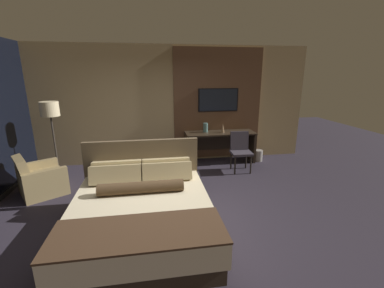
{
  "coord_description": "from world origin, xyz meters",
  "views": [
    {
      "loc": [
        -0.32,
        -3.66,
        2.16
      ],
      "look_at": [
        0.43,
        0.91,
        0.87
      ],
      "focal_mm": 24.0,
      "sensor_mm": 36.0,
      "label": 1
    }
  ],
  "objects_px": {
    "floor_lamp": "(51,115)",
    "vase_short": "(223,128)",
    "vase_tall": "(205,128)",
    "desk": "(220,142)",
    "armchair_by_window": "(41,180)",
    "bed": "(142,211)",
    "waste_bin": "(258,155)",
    "tv": "(218,100)",
    "desk_chair": "(240,148)"
  },
  "relations": [
    {
      "from": "bed",
      "to": "waste_bin",
      "type": "relative_size",
      "value": 7.53
    },
    {
      "from": "desk_chair",
      "to": "floor_lamp",
      "type": "relative_size",
      "value": 0.54
    },
    {
      "from": "armchair_by_window",
      "to": "floor_lamp",
      "type": "bearing_deg",
      "value": -45.5
    },
    {
      "from": "tv",
      "to": "desk_chair",
      "type": "distance_m",
      "value": 1.36
    },
    {
      "from": "tv",
      "to": "armchair_by_window",
      "type": "relative_size",
      "value": 1.0
    },
    {
      "from": "desk_chair",
      "to": "floor_lamp",
      "type": "height_order",
      "value": "floor_lamp"
    },
    {
      "from": "tv",
      "to": "waste_bin",
      "type": "distance_m",
      "value": 1.73
    },
    {
      "from": "floor_lamp",
      "to": "vase_tall",
      "type": "height_order",
      "value": "floor_lamp"
    },
    {
      "from": "armchair_by_window",
      "to": "vase_tall",
      "type": "distance_m",
      "value": 3.63
    },
    {
      "from": "floor_lamp",
      "to": "tv",
      "type": "bearing_deg",
      "value": 14.01
    },
    {
      "from": "vase_short",
      "to": "waste_bin",
      "type": "relative_size",
      "value": 0.81
    },
    {
      "from": "bed",
      "to": "desk_chair",
      "type": "relative_size",
      "value": 2.38
    },
    {
      "from": "bed",
      "to": "desk_chair",
      "type": "bearing_deg",
      "value": 44.18
    },
    {
      "from": "desk",
      "to": "bed",
      "type": "bearing_deg",
      "value": -123.9
    },
    {
      "from": "tv",
      "to": "floor_lamp",
      "type": "height_order",
      "value": "tv"
    },
    {
      "from": "armchair_by_window",
      "to": "vase_short",
      "type": "bearing_deg",
      "value": -105.01
    },
    {
      "from": "bed",
      "to": "armchair_by_window",
      "type": "height_order",
      "value": "bed"
    },
    {
      "from": "floor_lamp",
      "to": "armchair_by_window",
      "type": "bearing_deg",
      "value": -103.66
    },
    {
      "from": "tv",
      "to": "armchair_by_window",
      "type": "distance_m",
      "value": 4.17
    },
    {
      "from": "floor_lamp",
      "to": "vase_tall",
      "type": "relative_size",
      "value": 7.41
    },
    {
      "from": "desk_chair",
      "to": "vase_tall",
      "type": "bearing_deg",
      "value": 136.01
    },
    {
      "from": "desk_chair",
      "to": "waste_bin",
      "type": "height_order",
      "value": "desk_chair"
    },
    {
      "from": "desk",
      "to": "waste_bin",
      "type": "bearing_deg",
      "value": -7.35
    },
    {
      "from": "desk",
      "to": "vase_tall",
      "type": "bearing_deg",
      "value": 172.17
    },
    {
      "from": "armchair_by_window",
      "to": "floor_lamp",
      "type": "xyz_separation_m",
      "value": [
        0.13,
        0.55,
        1.11
      ]
    },
    {
      "from": "bed",
      "to": "vase_short",
      "type": "height_order",
      "value": "bed"
    },
    {
      "from": "bed",
      "to": "tv",
      "type": "xyz_separation_m",
      "value": [
        1.84,
        2.97,
        1.2
      ]
    },
    {
      "from": "tv",
      "to": "vase_tall",
      "type": "distance_m",
      "value": 0.76
    },
    {
      "from": "desk",
      "to": "waste_bin",
      "type": "height_order",
      "value": "desk"
    },
    {
      "from": "floor_lamp",
      "to": "vase_tall",
      "type": "xyz_separation_m",
      "value": [
        3.22,
        0.71,
        -0.49
      ]
    },
    {
      "from": "bed",
      "to": "waste_bin",
      "type": "xyz_separation_m",
      "value": [
        2.82,
        2.61,
        -0.18
      ]
    },
    {
      "from": "tv",
      "to": "desk_chair",
      "type": "bearing_deg",
      "value": -70.99
    },
    {
      "from": "tv",
      "to": "vase_tall",
      "type": "bearing_deg",
      "value": -152.25
    },
    {
      "from": "armchair_by_window",
      "to": "waste_bin",
      "type": "relative_size",
      "value": 3.59
    },
    {
      "from": "tv",
      "to": "vase_short",
      "type": "bearing_deg",
      "value": -80.46
    },
    {
      "from": "armchair_by_window",
      "to": "waste_bin",
      "type": "height_order",
      "value": "armchair_by_window"
    },
    {
      "from": "waste_bin",
      "to": "desk_chair",
      "type": "bearing_deg",
      "value": -142.28
    },
    {
      "from": "tv",
      "to": "desk_chair",
      "type": "relative_size",
      "value": 1.13
    },
    {
      "from": "armchair_by_window",
      "to": "vase_short",
      "type": "height_order",
      "value": "vase_short"
    },
    {
      "from": "desk",
      "to": "vase_short",
      "type": "distance_m",
      "value": 0.37
    },
    {
      "from": "desk_chair",
      "to": "desk",
      "type": "bearing_deg",
      "value": 117.93
    },
    {
      "from": "floor_lamp",
      "to": "vase_short",
      "type": "height_order",
      "value": "floor_lamp"
    },
    {
      "from": "desk",
      "to": "desk_chair",
      "type": "xyz_separation_m",
      "value": [
        0.3,
        -0.65,
        0.01
      ]
    },
    {
      "from": "vase_tall",
      "to": "vase_short",
      "type": "xyz_separation_m",
      "value": [
        0.4,
        -0.12,
        0.0
      ]
    },
    {
      "from": "bed",
      "to": "desk",
      "type": "distance_m",
      "value": 3.3
    },
    {
      "from": "tv",
      "to": "desk_chair",
      "type": "xyz_separation_m",
      "value": [
        0.3,
        -0.88,
        -0.99
      ]
    },
    {
      "from": "vase_short",
      "to": "desk_chair",
      "type": "bearing_deg",
      "value": -66.43
    },
    {
      "from": "bed",
      "to": "tv",
      "type": "relative_size",
      "value": 2.11
    },
    {
      "from": "waste_bin",
      "to": "armchair_by_window",
      "type": "bearing_deg",
      "value": -167.04
    },
    {
      "from": "waste_bin",
      "to": "tv",
      "type": "bearing_deg",
      "value": 159.9
    }
  ]
}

